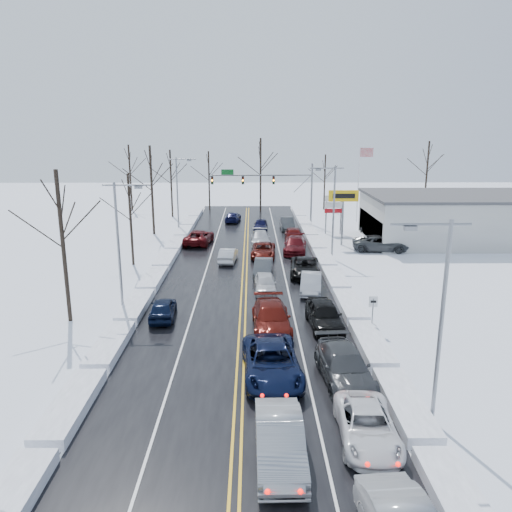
{
  "coord_description": "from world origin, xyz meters",
  "views": [
    {
      "loc": [
        0.62,
        -37.27,
        12.5
      ],
      "look_at": [
        0.97,
        1.48,
        2.5
      ],
      "focal_mm": 35.0,
      "sensor_mm": 36.0,
      "label": 1
    }
  ],
  "objects_px": {
    "traffic_signal_mast": "(273,183)",
    "oncoming_car_0": "(228,262)",
    "tires_plus_sign": "(343,200)",
    "flagpole": "(360,178)",
    "dealership_building": "(459,218)"
  },
  "relations": [
    {
      "from": "traffic_signal_mast",
      "to": "oncoming_car_0",
      "type": "relative_size",
      "value": 3.2
    },
    {
      "from": "tires_plus_sign",
      "to": "flagpole",
      "type": "height_order",
      "value": "flagpole"
    },
    {
      "from": "flagpole",
      "to": "oncoming_car_0",
      "type": "height_order",
      "value": "flagpole"
    },
    {
      "from": "traffic_signal_mast",
      "to": "dealership_building",
      "type": "bearing_deg",
      "value": -25.95
    },
    {
      "from": "traffic_signal_mast",
      "to": "tires_plus_sign",
      "type": "xyz_separation_m",
      "value": [
        7.05,
        -12.0,
        -0.49
      ]
    },
    {
      "from": "traffic_signal_mast",
      "to": "tires_plus_sign",
      "type": "relative_size",
      "value": 2.21
    },
    {
      "from": "tires_plus_sign",
      "to": "flagpole",
      "type": "xyz_separation_m",
      "value": [
        4.67,
        14.01,
        0.93
      ]
    },
    {
      "from": "dealership_building",
      "to": "tires_plus_sign",
      "type": "bearing_deg",
      "value": -171.53
    },
    {
      "from": "traffic_signal_mast",
      "to": "oncoming_car_0",
      "type": "distance_m",
      "value": 20.52
    },
    {
      "from": "flagpole",
      "to": "traffic_signal_mast",
      "type": "bearing_deg",
      "value": -170.27
    },
    {
      "from": "dealership_building",
      "to": "oncoming_car_0",
      "type": "xyz_separation_m",
      "value": [
        -25.6,
        -9.12,
        -2.66
      ]
    },
    {
      "from": "flagpole",
      "to": "dealership_building",
      "type": "height_order",
      "value": "flagpole"
    },
    {
      "from": "tires_plus_sign",
      "to": "flagpole",
      "type": "distance_m",
      "value": 14.79
    },
    {
      "from": "traffic_signal_mast",
      "to": "dealership_building",
      "type": "relative_size",
      "value": 0.65
    },
    {
      "from": "tires_plus_sign",
      "to": "oncoming_car_0",
      "type": "relative_size",
      "value": 1.45
    }
  ]
}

